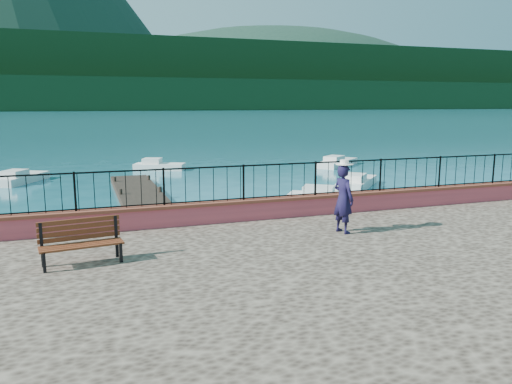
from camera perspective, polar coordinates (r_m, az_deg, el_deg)
ground at (r=11.22m, az=6.13°, el=-13.22°), size 2000.00×2000.00×0.00m
parapet at (r=14.04m, az=-0.25°, el=-1.97°), size 28.00×0.46×0.58m
railing at (r=13.90m, az=-0.25°, el=1.12°), size 27.00×0.05×0.95m
dock at (r=21.84m, az=-12.44°, el=-1.40°), size 2.00×16.00×0.30m
far_forest at (r=309.33m, az=-18.87°, el=10.50°), size 900.00×60.00×18.00m
foothills at (r=369.71m, az=-19.11°, el=12.36°), size 900.00×120.00×44.00m
companion_hill at (r=611.95m, az=2.18°, el=9.77°), size 448.00×384.00×180.00m
park_bench at (r=10.80m, az=-19.28°, el=-6.36°), size 1.68×0.74×0.90m
person at (r=12.68m, az=9.95°, el=-0.78°), size 0.56×0.72×1.73m
hat at (r=12.54m, az=10.08°, el=3.38°), size 0.44×0.44×0.12m
boat_0 at (r=17.14m, az=-26.57°, el=-4.56°), size 3.88×2.07×0.80m
boat_1 at (r=22.37m, az=8.61°, el=-0.35°), size 3.86×3.25×0.80m
boat_2 at (r=27.07m, az=11.47°, el=1.39°), size 3.75×3.85×0.80m
boat_3 at (r=31.07m, az=-25.28°, el=1.73°), size 2.89×3.89×0.80m
boat_4 at (r=34.04m, az=-10.98°, el=3.18°), size 3.53×2.50×0.80m
boat_5 at (r=35.94m, az=9.33°, el=3.59°), size 4.22×3.72×0.80m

